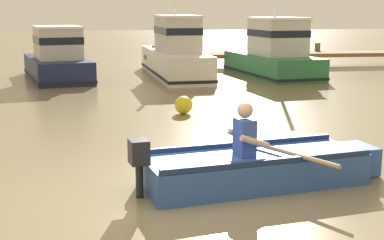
# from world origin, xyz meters

# --- Properties ---
(ground_plane) EXTENTS (120.00, 120.00, 0.00)m
(ground_plane) POSITION_xyz_m (0.00, 0.00, 0.00)
(ground_plane) COLOR #7A6B4C
(wooden_dock) EXTENTS (15.46, 1.64, 1.07)m
(wooden_dock) POSITION_xyz_m (8.15, 16.08, 0.54)
(wooden_dock) COLOR brown
(wooden_dock) RESTS_ON ground
(rowboat_with_person) EXTENTS (3.71, 1.81, 1.19)m
(rowboat_with_person) POSITION_xyz_m (1.29, 0.52, 0.25)
(rowboat_with_person) COLOR #2D519E
(rowboat_with_person) RESTS_ON ground
(moored_boat_navy) EXTENTS (2.95, 4.98, 1.88)m
(moored_boat_navy) POSITION_xyz_m (-2.76, 12.98, 0.69)
(moored_boat_navy) COLOR #19234C
(moored_boat_navy) RESTS_ON ground
(moored_boat_white) EXTENTS (2.17, 6.62, 3.65)m
(moored_boat_white) POSITION_xyz_m (1.44, 13.39, 0.83)
(moored_boat_white) COLOR white
(moored_boat_white) RESTS_ON ground
(moored_boat_green) EXTENTS (2.75, 5.24, 4.78)m
(moored_boat_green) POSITION_xyz_m (5.04, 12.93, 0.79)
(moored_boat_green) COLOR #287042
(moored_boat_green) RESTS_ON ground
(mooring_buoy) EXTENTS (0.42, 0.42, 0.42)m
(mooring_buoy) POSITION_xyz_m (0.87, 5.98, 0.21)
(mooring_buoy) COLOR yellow
(mooring_buoy) RESTS_ON ground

